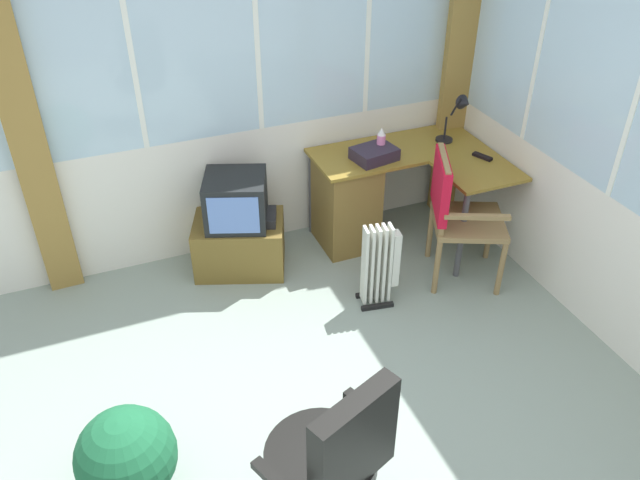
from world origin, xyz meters
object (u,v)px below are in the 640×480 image
desk (356,196)px  tv_remote (482,157)px  paper_tray (374,154)px  office_chair (334,456)px  wooden_armchair (452,204)px  space_heater (381,265)px  desk_lamp (460,112)px  tv_on_stand (239,229)px  spray_bottle (381,142)px  potted_plant (127,459)px

desk → tv_remote: size_ratio=8.66×
paper_tray → tv_remote: bearing=-20.2°
desk → office_chair: 2.50m
wooden_armchair → space_heater: bearing=-169.6°
desk_lamp → space_heater: (-0.96, -0.70, -0.66)m
wooden_armchair → desk_lamp: bearing=57.5°
tv_remote → office_chair: office_chair is taller
wooden_armchair → tv_remote: bearing=35.6°
office_chair → desk_lamp: bearing=48.4°
office_chair → desk: bearing=63.1°
desk_lamp → paper_tray: desk_lamp is taller
space_heater → tv_on_stand: bearing=135.8°
tv_remote → space_heater: tv_remote is taller
spray_bottle → space_heater: 0.95m
paper_tray → spray_bottle: bearing=32.7°
tv_on_stand → potted_plant: (-1.03, -1.66, -0.04)m
desk → wooden_armchair: (0.42, -0.64, 0.20)m
tv_on_stand → desk: bearing=-0.1°
paper_tray → space_heater: bearing=-110.8°
potted_plant → desk_lamp: bearing=30.3°
potted_plant → office_chair: bearing=-34.4°
tv_on_stand → office_chair: bearing=-95.2°
wooden_armchair → tv_on_stand: size_ratio=1.26×
paper_tray → potted_plant: bearing=-142.3°
desk_lamp → wooden_armchair: size_ratio=0.39×
desk_lamp → tv_remote: size_ratio=2.51×
desk → potted_plant: bearing=-139.7°
desk → space_heater: size_ratio=2.10×
paper_tray → potted_plant: size_ratio=0.54×
paper_tray → potted_plant: 2.64m
desk → potted_plant: size_ratio=2.34×
spray_bottle → office_chair: size_ratio=0.21×
space_heater → potted_plant: 2.01m
desk_lamp → potted_plant: bearing=-149.7°
wooden_armchair → spray_bottle: bearing=112.0°
desk_lamp → office_chair: 2.94m
tv_remote → space_heater: (-1.00, -0.41, -0.42)m
spray_bottle → office_chair: 2.57m
wooden_armchair → potted_plant: 2.60m
desk_lamp → office_chair: (-1.93, -2.18, -0.37)m
wooden_armchair → tv_on_stand: wooden_armchair is taller
potted_plant → space_heater: bearing=26.9°
desk_lamp → spray_bottle: 0.65m
paper_tray → space_heater: size_ratio=0.48×
tv_on_stand → space_heater: tv_on_stand is taller
desk_lamp → wooden_armchair: bearing=-122.5°
potted_plant → wooden_armchair: bearing=23.1°
tv_remote → potted_plant: (-2.80, -1.32, -0.45)m
spray_bottle → tv_remote: bearing=-25.6°
spray_bottle → space_heater: bearing=-114.6°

